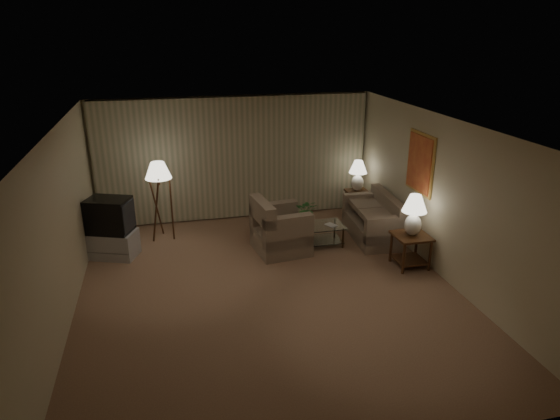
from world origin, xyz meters
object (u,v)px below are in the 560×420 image
at_px(coffee_table, 314,232).
at_px(vase, 307,223).
at_px(floor_lamp, 160,199).
at_px(ottoman, 263,228).
at_px(table_lamp_far, 358,173).
at_px(crt_tv, 109,215).
at_px(side_table_far, 356,199).
at_px(tv_cabinet, 113,244).
at_px(sofa, 372,221).
at_px(table_lamp_near, 414,212).
at_px(side_table_near, 411,244).
at_px(armchair, 281,230).

relative_size(coffee_table, vase, 8.58).
relative_size(floor_lamp, ottoman, 2.98).
bearing_deg(table_lamp_far, crt_tv, -169.59).
xyz_separation_m(table_lamp_far, crt_tv, (-5.20, -0.96, -0.19)).
height_order(crt_tv, vase, crt_tv).
bearing_deg(side_table_far, coffee_table, -136.26).
bearing_deg(table_lamp_far, tv_cabinet, -169.59).
bearing_deg(sofa, table_lamp_near, 10.09).
height_order(sofa, tv_cabinet, sofa).
height_order(table_lamp_near, vase, table_lamp_near).
bearing_deg(coffee_table, tv_cabinet, 174.05).
distance_m(side_table_near, tv_cabinet, 5.46).
xyz_separation_m(armchair, side_table_far, (2.10, 1.43, -0.02)).
xyz_separation_m(side_table_far, coffee_table, (-1.41, -1.35, -0.12)).
bearing_deg(coffee_table, ottoman, 142.70).
bearing_deg(sofa, side_table_near, 10.09).
height_order(table_lamp_far, ottoman, table_lamp_far).
relative_size(sofa, table_lamp_near, 2.27).
bearing_deg(floor_lamp, table_lamp_near, -28.27).
bearing_deg(floor_lamp, sofa, -12.98).
bearing_deg(floor_lamp, armchair, -27.40).
relative_size(side_table_far, coffee_table, 0.52).
distance_m(table_lamp_near, table_lamp_far, 2.60).
height_order(table_lamp_far, vase, table_lamp_far).
bearing_deg(vase, crt_tv, 173.81).
bearing_deg(vase, side_table_near, -38.69).
bearing_deg(floor_lamp, crt_tv, -144.51).
height_order(armchair, table_lamp_near, table_lamp_near).
xyz_separation_m(sofa, table_lamp_near, (0.15, -1.35, 0.69)).
bearing_deg(side_table_near, armchair, 150.84).
distance_m(sofa, vase, 1.42).
xyz_separation_m(side_table_far, vase, (-1.56, -1.35, 0.09)).
xyz_separation_m(armchair, table_lamp_far, (2.10, 1.43, 0.59)).
height_order(crt_tv, ottoman, crt_tv).
height_order(side_table_far, vase, side_table_far).
distance_m(side_table_near, side_table_far, 2.60).
bearing_deg(sofa, side_table_far, 176.91).
relative_size(sofa, crt_tv, 1.91).
xyz_separation_m(coffee_table, tv_cabinet, (-3.79, 0.39, -0.03)).
relative_size(sofa, ottoman, 3.17).
bearing_deg(table_lamp_far, side_table_near, -90.00).
height_order(armchair, floor_lamp, floor_lamp).
distance_m(side_table_near, ottoman, 3.00).
bearing_deg(side_table_near, vase, 141.31).
distance_m(table_lamp_far, vase, 2.13).
bearing_deg(armchair, coffee_table, -90.51).
bearing_deg(table_lamp_near, ottoman, 140.03).
xyz_separation_m(side_table_far, floor_lamp, (-4.28, -0.30, 0.44)).
height_order(floor_lamp, vase, floor_lamp).
height_order(coffee_table, crt_tv, crt_tv).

